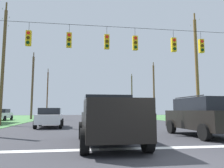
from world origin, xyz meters
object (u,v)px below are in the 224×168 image
at_px(utility_pole_far_right, 154,90).
at_px(utility_pole_far_left, 3,63).
at_px(distant_car_crossing_white, 50,117).
at_px(distant_car_far_parked, 131,115).
at_px(overhead_signal_span, 122,66).
at_px(pickup_truck, 108,120).
at_px(utility_pole_distant_right, 32,86).
at_px(utility_pole_distant_left, 47,92).
at_px(distant_car_oncoming, 1,114).
at_px(utility_pole_near_left, 132,95).
at_px(suv_black, 203,116).
at_px(utility_pole_mid_right, 197,69).

xyz_separation_m(utility_pole_far_right, utility_pole_far_left, (-19.52, -14.83, 0.93)).
xyz_separation_m(distant_car_crossing_white, distant_car_far_parked, (8.81, 9.18, 0.00)).
xyz_separation_m(overhead_signal_span, pickup_truck, (-1.49, -4.85, -3.23)).
relative_size(utility_pole_far_left, utility_pole_distant_right, 1.12).
bearing_deg(distant_car_far_parked, utility_pole_distant_left, 120.93).
height_order(distant_car_oncoming, utility_pole_near_left, utility_pole_near_left).
xyz_separation_m(overhead_signal_span, utility_pole_near_left, (9.47, 36.83, 0.68)).
xyz_separation_m(suv_black, utility_pole_near_left, (5.74, 39.74, 3.81)).
distance_m(distant_car_crossing_white, utility_pole_distant_left, 32.61).
height_order(overhead_signal_span, pickup_truck, overhead_signal_span).
bearing_deg(utility_pole_mid_right, suv_black, -118.84).
bearing_deg(pickup_truck, utility_pole_distant_right, 107.85).
distance_m(distant_car_oncoming, utility_pole_distant_left, 19.85).
height_order(distant_car_crossing_white, distant_car_oncoming, same).
bearing_deg(utility_pole_far_left, distant_car_far_parked, 24.93).
relative_size(overhead_signal_span, utility_pole_near_left, 1.87).
relative_size(suv_black, distant_car_oncoming, 1.13).
relative_size(overhead_signal_span, utility_pole_mid_right, 1.59).
relative_size(distant_car_oncoming, utility_pole_distant_left, 0.41).
height_order(distant_car_crossing_white, utility_pole_far_left, utility_pole_far_left).
height_order(overhead_signal_span, distant_car_crossing_white, overhead_signal_span).
bearing_deg(distant_car_oncoming, distant_car_far_parked, -12.39).
bearing_deg(utility_pole_far_right, utility_pole_near_left, 91.40).
xyz_separation_m(utility_pole_near_left, utility_pole_distant_right, (-19.33, -15.70, 0.17)).
xyz_separation_m(utility_pole_far_right, utility_pole_distant_right, (-19.69, -1.08, 0.27)).
distance_m(overhead_signal_span, utility_pole_distant_left, 37.74).
bearing_deg(distant_car_far_parked, utility_pole_near_left, 76.36).
bearing_deg(utility_pole_far_left, utility_pole_mid_right, 0.11).
bearing_deg(utility_pole_distant_right, utility_pole_mid_right, -35.44).
height_order(overhead_signal_span, utility_pole_mid_right, utility_pole_mid_right).
distance_m(distant_car_oncoming, utility_pole_distant_right, 6.44).
bearing_deg(distant_car_oncoming, distant_car_crossing_white, -58.42).
distance_m(utility_pole_mid_right, utility_pole_near_left, 29.43).
distance_m(distant_car_crossing_white, distant_car_far_parked, 12.72).
relative_size(distant_car_far_parked, utility_pole_near_left, 0.44).
bearing_deg(pickup_truck, distant_car_oncoming, 117.12).
height_order(distant_car_oncoming, utility_pole_distant_right, utility_pole_distant_right).
relative_size(overhead_signal_span, distant_car_crossing_white, 4.27).
bearing_deg(utility_pole_far_left, utility_pole_near_left, 56.96).
bearing_deg(overhead_signal_span, utility_pole_far_right, 66.12).
bearing_deg(utility_pole_far_left, utility_pole_distant_right, 90.73).
height_order(utility_pole_near_left, utility_pole_distant_right, utility_pole_distant_right).
distance_m(utility_pole_near_left, utility_pole_distant_left, 19.27).
height_order(distant_car_crossing_white, utility_pole_distant_right, utility_pole_distant_right).
xyz_separation_m(distant_car_crossing_white, utility_pole_near_left, (14.43, 32.34, 4.08)).
distance_m(overhead_signal_span, utility_pole_far_left, 12.27).
bearing_deg(pickup_truck, utility_pole_mid_right, 48.35).
xyz_separation_m(pickup_truck, utility_pole_mid_right, (10.91, 12.27, 4.68)).
bearing_deg(utility_pole_distant_left, overhead_signal_span, -74.96).
distance_m(distant_car_oncoming, utility_pole_mid_right, 24.87).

